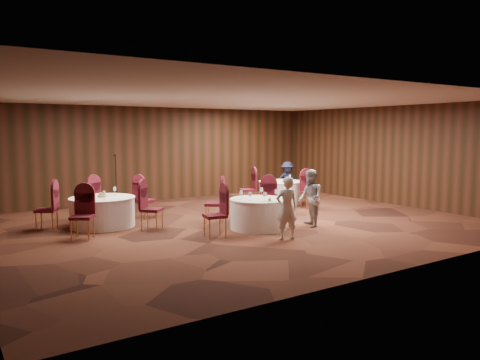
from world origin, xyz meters
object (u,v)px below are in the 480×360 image
table_main (258,213)px  table_right (281,192)px  mic_stand (116,194)px  woman_b (310,198)px  woman_a (287,208)px  table_left (103,212)px  man_c (287,180)px

table_main → table_right: (2.94, 2.88, 0.00)m
mic_stand → woman_b: (3.31, -4.94, 0.22)m
woman_a → woman_b: bearing=-135.3°
mic_stand → woman_a: 6.04m
table_main → table_left: same height
mic_stand → woman_a: (1.94, -5.72, 0.20)m
table_main → mic_stand: (-2.07, 4.46, 0.13)m
table_right → woman_a: 5.17m
table_main → man_c: size_ratio=1.07×
table_right → woman_b: woman_b is taller
man_c → table_right: bearing=-100.7°
table_left → mic_stand: bearing=63.5°
table_left → woman_b: woman_b is taller
woman_b → man_c: bearing=171.0°
table_main → mic_stand: size_ratio=0.83×
woman_b → table_right: bearing=176.4°
table_left → man_c: (6.94, 1.28, 0.28)m
table_left → mic_stand: size_ratio=0.95×
table_left → table_right: bearing=5.1°
mic_stand → man_c: 5.95m
man_c → table_main: bearing=-97.3°
table_right → woman_a: bearing=-126.5°
woman_b → table_main: bearing=-88.3°
woman_a → table_right: bearing=-111.3°
table_right → woman_b: 3.79m
mic_stand → table_main: bearing=-65.1°
table_main → table_right: bearing=44.5°
woman_a → woman_b: size_ratio=0.97×
table_left → mic_stand: 2.36m
table_left → table_right: size_ratio=1.11×
table_left → table_right: (6.06, 0.54, 0.00)m
table_main → mic_stand: 4.92m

